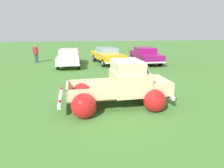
{
  "coord_description": "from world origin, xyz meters",
  "views": [
    {
      "loc": [
        -1.28,
        -7.73,
        3.23
      ],
      "look_at": [
        0.0,
        0.64,
        0.76
      ],
      "focal_mm": 31.17,
      "sensor_mm": 36.0,
      "label": 1
    }
  ],
  "objects_px": {
    "vintage_pickup_truck": "(123,88)",
    "spectator_0": "(36,52)",
    "show_car_0": "(69,57)",
    "show_car_1": "(107,55)",
    "show_car_2": "(145,55)"
  },
  "relations": [
    {
      "from": "vintage_pickup_truck",
      "to": "spectator_0",
      "type": "distance_m",
      "value": 12.88
    },
    {
      "from": "show_car_0",
      "to": "spectator_0",
      "type": "relative_size",
      "value": 2.7
    },
    {
      "from": "show_car_0",
      "to": "spectator_0",
      "type": "distance_m",
      "value": 3.77
    },
    {
      "from": "vintage_pickup_truck",
      "to": "show_car_1",
      "type": "xyz_separation_m",
      "value": [
        0.61,
        10.11,
        0.03
      ]
    },
    {
      "from": "show_car_1",
      "to": "show_car_2",
      "type": "bearing_deg",
      "value": 70.97
    },
    {
      "from": "show_car_2",
      "to": "spectator_0",
      "type": "height_order",
      "value": "spectator_0"
    },
    {
      "from": "show_car_2",
      "to": "show_car_0",
      "type": "bearing_deg",
      "value": -88.47
    },
    {
      "from": "spectator_0",
      "to": "show_car_2",
      "type": "bearing_deg",
      "value": 74.86
    },
    {
      "from": "show_car_0",
      "to": "show_car_2",
      "type": "bearing_deg",
      "value": 92.13
    },
    {
      "from": "show_car_0",
      "to": "spectator_0",
      "type": "bearing_deg",
      "value": -123.87
    },
    {
      "from": "show_car_1",
      "to": "spectator_0",
      "type": "relative_size",
      "value": 2.91
    },
    {
      "from": "vintage_pickup_truck",
      "to": "spectator_0",
      "type": "bearing_deg",
      "value": 114.72
    },
    {
      "from": "vintage_pickup_truck",
      "to": "show_car_1",
      "type": "bearing_deg",
      "value": 83.7
    },
    {
      "from": "show_car_0",
      "to": "show_car_2",
      "type": "relative_size",
      "value": 0.97
    },
    {
      "from": "vintage_pickup_truck",
      "to": "show_car_1",
      "type": "distance_m",
      "value": 10.13
    }
  ]
}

